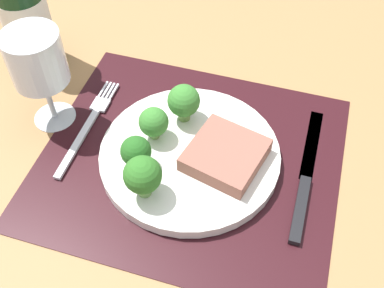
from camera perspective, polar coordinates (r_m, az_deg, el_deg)
name	(u,v)px	position (r cm, az deg, el deg)	size (l,w,h in cm)	color
ground_plane	(190,167)	(66.53, -0.26, -2.75)	(140.00, 110.00, 3.00)	#996D42
placemat	(190,159)	(65.21, -0.27, -1.89)	(40.65, 35.61, 0.30)	black
plate	(190,155)	(64.46, -0.27, -1.37)	(24.64, 24.64, 1.60)	silver
steak	(225,158)	(61.93, 3.96, -1.64)	(9.30, 9.43, 2.27)	#8C5647
broccoli_near_fork	(184,101)	(65.39, -1.00, 5.20)	(4.59, 4.59, 5.84)	#5B8942
broccoli_center	(136,151)	(60.56, -6.81, -0.91)	(4.04, 4.04, 5.00)	#6B994C
broccoli_near_steak	(154,122)	(63.53, -4.67, 2.64)	(4.08, 4.08, 5.06)	#6B994C
broccoli_front_edge	(143,175)	(57.17, -6.00, -3.81)	(4.80, 4.80, 6.28)	#6B994C
fork	(88,125)	(70.37, -12.47, 2.23)	(2.40, 19.20, 0.50)	silver
knife	(305,182)	(64.23, 13.53, -4.47)	(1.80, 23.00, 0.80)	black
wine_bottle	(22,8)	(78.06, -19.84, 15.26)	(7.45, 7.45, 28.60)	#143819
wine_glass	(37,63)	(66.30, -18.22, 9.28)	(7.64, 7.64, 15.18)	silver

